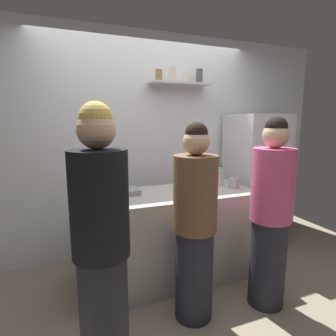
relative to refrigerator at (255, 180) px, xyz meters
The scene contains 12 objects.
ground_plane 1.77m from the refrigerator, 147.10° to the right, with size 5.28×5.28×0.00m, color gray.
back_wall_assembly 1.45m from the refrigerator, 163.07° to the left, with size 4.80×0.32×2.60m.
refrigerator is the anchor object (origin of this frame).
counter 1.43m from the refrigerator, 165.01° to the right, with size 1.76×0.71×0.89m, color #B7B2A8.
baking_pan 1.79m from the refrigerator, behind, with size 0.34×0.24×0.05m, color gray.
utensil_holder 0.76m from the refrigerator, 145.40° to the right, with size 0.11×0.11×0.21m.
wine_bottle_green_glass 0.82m from the refrigerator, 167.39° to the right, with size 0.06×0.06×0.31m.
wine_bottle_dark_glass 1.98m from the refrigerator, 163.03° to the right, with size 0.07×0.07×0.35m.
water_bottle_plastic 0.73m from the refrigerator, 160.38° to the right, with size 0.09×0.09×0.22m.
person_brown_jacket 1.67m from the refrigerator, 144.06° to the right, with size 0.34×0.34×1.58m.
person_pink_top 1.27m from the refrigerator, 122.84° to the right, with size 0.34×0.34×1.62m.
person_blonde 2.43m from the refrigerator, 149.66° to the right, with size 0.34×0.34×1.69m.
Camera 1 is at (-0.97, -1.94, 1.59)m, focal length 29.33 mm.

